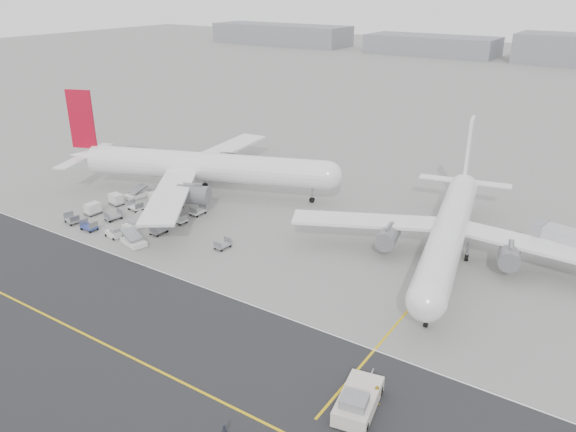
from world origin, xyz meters
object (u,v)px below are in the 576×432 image
Objects in this scene: pushback_tug at (358,401)px; ground_crew_b at (376,394)px; airliner_a at (199,166)px; airliner_b at (450,229)px.

pushback_tug is 4.80× the size of ground_crew_b.
airliner_a is at bearing -15.91° from ground_crew_b.
airliner_b is 24.57× the size of ground_crew_b.
airliner_a is 48.70m from airliner_b.
pushback_tug is at bearing 78.74° from ground_crew_b.
airliner_b reaches higher than ground_crew_b.
airliner_a is 27.11× the size of ground_crew_b.
airliner_a is 1.10× the size of airliner_b.
ground_crew_b is at bearing -94.08° from airliner_b.
ground_crew_b is at bearing 51.07° from pushback_tug.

